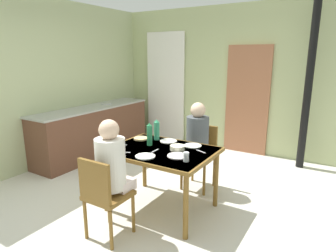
# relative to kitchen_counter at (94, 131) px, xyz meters

# --- Properties ---
(ground_plane) EXTENTS (7.23, 7.23, 0.00)m
(ground_plane) POSITION_rel_kitchen_counter_xyz_m (1.92, -1.13, -0.45)
(ground_plane) COLOR silver
(wall_back) EXTENTS (4.69, 0.10, 2.72)m
(wall_back) POSITION_rel_kitchen_counter_xyz_m (1.92, 1.65, 0.91)
(wall_back) COLOR #AFBA83
(wall_back) RESTS_ON ground_plane
(wall_left) EXTENTS (0.10, 4.17, 2.72)m
(wall_left) POSITION_rel_kitchen_counter_xyz_m (-0.33, -0.44, 0.91)
(wall_left) COLOR #ACB788
(wall_left) RESTS_ON ground_plane
(door_wooden) EXTENTS (0.80, 0.05, 2.00)m
(door_wooden) POSITION_rel_kitchen_counter_xyz_m (2.39, 1.57, 0.55)
(door_wooden) COLOR #9D6041
(door_wooden) RESTS_ON ground_plane
(stove_pipe_column) EXTENTS (0.12, 0.12, 2.72)m
(stove_pipe_column) POSITION_rel_kitchen_counter_xyz_m (3.41, 1.30, 0.91)
(stove_pipe_column) COLOR black
(stove_pipe_column) RESTS_ON ground_plane
(curtain_panel) EXTENTS (0.90, 0.03, 2.29)m
(curtain_panel) POSITION_rel_kitchen_counter_xyz_m (0.61, 1.55, 0.69)
(curtain_panel) COLOR white
(curtain_panel) RESTS_ON ground_plane
(kitchen_counter) EXTENTS (0.61, 2.46, 0.91)m
(kitchen_counter) POSITION_rel_kitchen_counter_xyz_m (0.00, 0.00, 0.00)
(kitchen_counter) COLOR brown
(kitchen_counter) RESTS_ON ground_plane
(dining_table) EXTENTS (1.21, 0.92, 0.75)m
(dining_table) POSITION_rel_kitchen_counter_xyz_m (2.17, -1.05, 0.22)
(dining_table) COLOR brown
(dining_table) RESTS_ON ground_plane
(chair_near_diner) EXTENTS (0.40, 0.40, 0.87)m
(chair_near_diner) POSITION_rel_kitchen_counter_xyz_m (2.02, -1.86, 0.05)
(chair_near_diner) COLOR brown
(chair_near_diner) RESTS_ON ground_plane
(chair_far_diner) EXTENTS (0.40, 0.40, 0.87)m
(chair_far_diner) POSITION_rel_kitchen_counter_xyz_m (2.30, -0.23, 0.05)
(chair_far_diner) COLOR brown
(chair_far_diner) RESTS_ON ground_plane
(person_near_diner) EXTENTS (0.30, 0.37, 0.77)m
(person_near_diner) POSITION_rel_kitchen_counter_xyz_m (2.02, -1.72, 0.33)
(person_near_diner) COLOR silver
(person_near_diner) RESTS_ON ground_plane
(person_far_diner) EXTENTS (0.30, 0.37, 0.77)m
(person_far_diner) POSITION_rel_kitchen_counter_xyz_m (2.30, -0.37, 0.33)
(person_far_diner) COLOR #555651
(person_far_diner) RESTS_ON ground_plane
(water_bottle_green_near) EXTENTS (0.07, 0.07, 0.28)m
(water_bottle_green_near) POSITION_rel_kitchen_counter_xyz_m (1.96, -0.98, 0.43)
(water_bottle_green_near) COLOR #2A8550
(water_bottle_green_near) RESTS_ON dining_table
(water_bottle_green_far) EXTENTS (0.07, 0.07, 0.27)m
(water_bottle_green_far) POSITION_rel_kitchen_counter_xyz_m (1.90, -0.74, 0.43)
(water_bottle_green_far) COLOR #339368
(water_bottle_green_far) RESTS_ON dining_table
(serving_bowl_center) EXTENTS (0.17, 0.17, 0.05)m
(serving_bowl_center) POSITION_rel_kitchen_counter_xyz_m (2.34, -0.97, 0.33)
(serving_bowl_center) COLOR #EDE7C4
(serving_bowl_center) RESTS_ON dining_table
(dinner_plate_near_left) EXTENTS (0.22, 0.22, 0.01)m
(dinner_plate_near_left) POSITION_rel_kitchen_counter_xyz_m (2.08, -0.73, 0.31)
(dinner_plate_near_left) COLOR white
(dinner_plate_near_left) RESTS_ON dining_table
(dinner_plate_near_right) EXTENTS (0.22, 0.22, 0.01)m
(dinner_plate_near_right) POSITION_rel_kitchen_counter_xyz_m (2.45, -1.16, 0.31)
(dinner_plate_near_right) COLOR white
(dinner_plate_near_right) RESTS_ON dining_table
(dinner_plate_far_center) EXTENTS (0.21, 0.21, 0.01)m
(dinner_plate_far_center) POSITION_rel_kitchen_counter_xyz_m (2.42, -0.74, 0.31)
(dinner_plate_far_center) COLOR white
(dinner_plate_far_center) RESTS_ON dining_table
(dinner_plate_far_side) EXTENTS (0.22, 0.22, 0.01)m
(dinner_plate_far_side) POSITION_rel_kitchen_counter_xyz_m (2.16, -1.35, 0.31)
(dinner_plate_far_side) COLOR white
(dinner_plate_far_side) RESTS_ON dining_table
(drinking_glass_by_near_diner) EXTENTS (0.06, 0.06, 0.10)m
(drinking_glass_by_near_diner) POSITION_rel_kitchen_counter_xyz_m (2.60, -1.24, 0.35)
(drinking_glass_by_near_diner) COLOR silver
(drinking_glass_by_near_diner) RESTS_ON dining_table
(bread_plate_sliced) EXTENTS (0.19, 0.19, 0.02)m
(bread_plate_sliced) POSITION_rel_kitchen_counter_xyz_m (1.71, -0.83, 0.31)
(bread_plate_sliced) COLOR #DBB77A
(bread_plate_sliced) RESTS_ON dining_table
(cutlery_knife_near) EXTENTS (0.15, 0.07, 0.00)m
(cutlery_knife_near) POSITION_rel_kitchen_counter_xyz_m (2.60, -0.87, 0.30)
(cutlery_knife_near) COLOR silver
(cutlery_knife_near) RESTS_ON dining_table
(cutlery_fork_near) EXTENTS (0.13, 0.11, 0.00)m
(cutlery_fork_near) POSITION_rel_kitchen_counter_xyz_m (1.66, -1.17, 0.30)
(cutlery_fork_near) COLOR silver
(cutlery_fork_near) RESTS_ON dining_table
(cutlery_knife_far) EXTENTS (0.02, 0.15, 0.00)m
(cutlery_knife_far) POSITION_rel_kitchen_counter_xyz_m (2.14, -1.13, 0.30)
(cutlery_knife_far) COLOR silver
(cutlery_knife_far) RESTS_ON dining_table
(cutlery_fork_far) EXTENTS (0.14, 0.09, 0.00)m
(cutlery_fork_far) POSITION_rel_kitchen_counter_xyz_m (1.87, -1.36, 0.30)
(cutlery_fork_far) COLOR silver
(cutlery_fork_far) RESTS_ON dining_table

